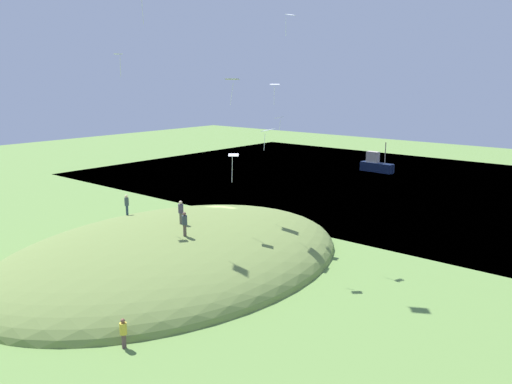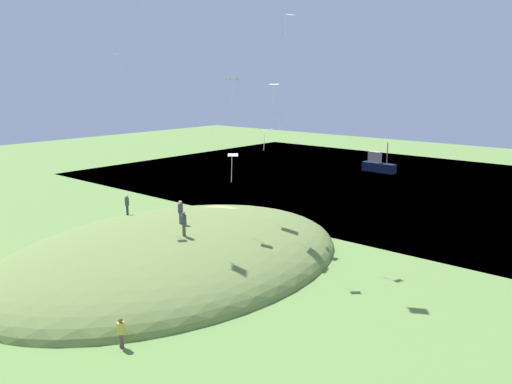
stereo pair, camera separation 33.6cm
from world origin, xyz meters
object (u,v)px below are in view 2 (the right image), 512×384
object	(u,v)px
person_near_shore	(127,202)
kite_0	(268,131)
person_on_hilltop	(121,329)
boat_on_lake	(378,165)
kite_2	(290,17)
kite_8	(279,118)
kite_6	(233,158)
person_watching_kites	(184,221)
person_walking_path	(180,209)
kite_1	(274,86)
kite_7	(232,80)
kite_4	(118,56)
mooring_post	(250,213)

from	to	relation	value
person_near_shore	kite_0	distance (m)	14.07
person_on_hilltop	boat_on_lake	bearing A→B (deg)	32.55
kite_2	kite_8	xyz separation A→B (m)	(-0.59, -1.38, -7.78)
person_on_hilltop	kite_6	xyz separation A→B (m)	(-13.34, -4.42, 7.06)
kite_6	person_watching_kites	bearing A→B (deg)	-15.71
person_walking_path	kite_1	distance (m)	11.66
boat_on_lake	kite_7	xyz separation A→B (m)	(38.51, 6.12, 12.63)
kite_4	kite_8	distance (m)	13.36
person_on_hilltop	kite_0	bearing A→B (deg)	30.88
person_walking_path	kite_7	bearing A→B (deg)	-165.63
boat_on_lake	kite_4	xyz separation A→B (m)	(47.10, 2.65, 14.37)
kite_4	person_walking_path	bearing A→B (deg)	113.82
person_near_shore	kite_4	bearing A→B (deg)	141.96
kite_0	mooring_post	world-z (taller)	kite_0
boat_on_lake	person_watching_kites	bearing A→B (deg)	104.78
boat_on_lake	kite_1	size ratio (longest dim) A/B	3.59
person_walking_path	person_near_shore	size ratio (longest dim) A/B	1.00
kite_7	kite_0	bearing A→B (deg)	76.52
person_watching_kites	person_near_shore	size ratio (longest dim) A/B	0.97
kite_0	kite_6	size ratio (longest dim) A/B	0.77
person_watching_kites	kite_2	world-z (taller)	kite_2
kite_6	kite_7	xyz separation A→B (m)	(-4.48, -4.20, 5.56)
kite_7	kite_8	world-z (taller)	kite_7
person_on_hilltop	person_watching_kites	xyz separation A→B (m)	(-9.38, -5.53, 2.87)
kite_6	kite_4	bearing A→B (deg)	-61.77
person_walking_path	kite_4	size ratio (longest dim) A/B	1.10
person_walking_path	kite_2	bearing A→B (deg)	158.15
kite_7	mooring_post	xyz separation A→B (m)	(-5.86, -3.14, -13.13)
kite_0	kite_8	xyz separation A→B (m)	(-2.70, -0.99, 0.75)
person_watching_kites	kite_1	world-z (taller)	kite_1
kite_4	mooring_post	xyz separation A→B (m)	(-14.46, 0.32, -14.87)
person_walking_path	kite_2	xyz separation A→B (m)	(-7.69, 4.38, 14.35)
person_walking_path	person_near_shore	bearing A→B (deg)	-84.97
person_watching_kites	kite_8	xyz separation A→B (m)	(-10.00, 0.69, 6.71)
person_watching_kites	kite_0	size ratio (longest dim) A/B	1.06
person_near_shore	kite_8	distance (m)	14.91
kite_1	kite_7	world-z (taller)	kite_7
person_walking_path	person_near_shore	world-z (taller)	person_walking_path
boat_on_lake	kite_0	world-z (taller)	kite_0
person_walking_path	kite_4	distance (m)	12.26
kite_0	kite_6	xyz separation A→B (m)	(3.34, -0.57, -1.76)
person_walking_path	kite_7	world-z (taller)	kite_7
kite_2	kite_7	bearing A→B (deg)	-79.35
kite_7	person_on_hilltop	bearing A→B (deg)	25.81
boat_on_lake	person_watching_kites	world-z (taller)	boat_on_lake
boat_on_lake	kite_6	bearing A→B (deg)	107.18
person_walking_path	person_near_shore	distance (m)	7.39
person_walking_path	kite_7	distance (m)	11.76
person_on_hilltop	kite_6	world-z (taller)	kite_6
kite_4	kite_6	distance (m)	11.35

